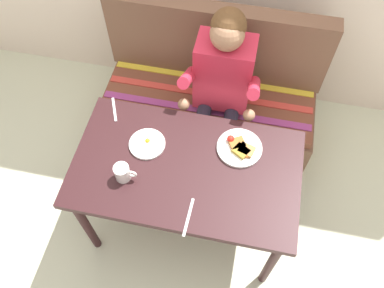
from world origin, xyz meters
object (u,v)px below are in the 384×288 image
at_px(plate_breakfast, 240,148).
at_px(table, 186,174).
at_px(fork, 114,109).
at_px(coffee_mug, 123,172).
at_px(plate_eggs, 147,144).
at_px(person, 222,84).
at_px(knife, 188,217).
at_px(couch, 210,101).

bearing_deg(plate_breakfast, table, -147.63).
bearing_deg(fork, table, -53.81).
bearing_deg(coffee_mug, fork, 114.16).
bearing_deg(plate_eggs, person, 57.02).
bearing_deg(coffee_mug, knife, -21.60).
xyz_separation_m(table, fork, (-0.48, 0.28, 0.08)).
relative_size(couch, knife, 7.20).
xyz_separation_m(plate_breakfast, fork, (-0.74, 0.12, -0.01)).
xyz_separation_m(person, coffee_mug, (-0.39, -0.71, 0.04)).
relative_size(couch, fork, 8.47).
xyz_separation_m(couch, plate_eggs, (-0.24, -0.67, 0.41)).
bearing_deg(plate_breakfast, plate_eggs, -171.49).
height_order(plate_breakfast, knife, plate_breakfast).
bearing_deg(fork, knife, -68.59).
bearing_deg(knife, plate_eggs, 131.73).
xyz_separation_m(table, couch, (0.00, 0.76, -0.32)).
bearing_deg(plate_eggs, coffee_mug, -106.92).
bearing_deg(couch, table, -90.00).
bearing_deg(table, coffee_mug, -157.43).
distance_m(couch, plate_breakfast, 0.77).
xyz_separation_m(plate_breakfast, knife, (-0.19, -0.44, -0.01)).
relative_size(plate_breakfast, plate_eggs, 1.24).
relative_size(coffee_mug, knife, 0.59).
distance_m(plate_breakfast, fork, 0.75).
relative_size(person, knife, 6.06).
height_order(table, coffee_mug, coffee_mug).
bearing_deg(knife, couch, 95.44).
height_order(couch, fork, couch).
bearing_deg(coffee_mug, table, 22.57).
xyz_separation_m(couch, plate_breakfast, (0.26, -0.60, 0.41)).
height_order(person, coffee_mug, person).
bearing_deg(plate_breakfast, couch, 113.31).
distance_m(table, coffee_mug, 0.35).
xyz_separation_m(coffee_mug, knife, (0.37, -0.15, -0.05)).
bearing_deg(table, plate_eggs, 159.04).
bearing_deg(couch, plate_eggs, -109.22).
distance_m(plate_breakfast, plate_eggs, 0.50).
xyz_separation_m(couch, person, (0.09, -0.17, 0.41)).
bearing_deg(coffee_mug, couch, 71.33).
relative_size(plate_eggs, knife, 0.98).
distance_m(coffee_mug, fork, 0.45).
height_order(person, fork, person).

